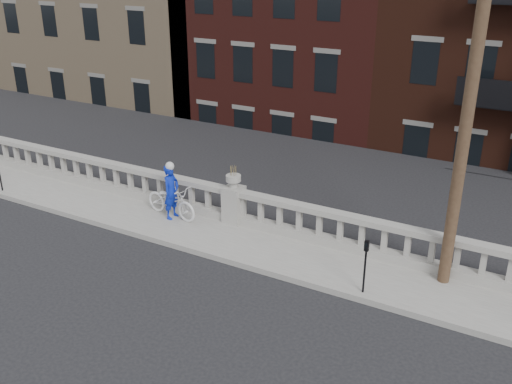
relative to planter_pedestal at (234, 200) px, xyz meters
The scene contains 9 objects.
ground 4.04m from the planter_pedestal, 90.00° to the right, with size 120.00×120.00×0.00m, color black.
sidewalk 1.21m from the planter_pedestal, 90.00° to the right, with size 32.00×2.20×0.15m, color gray.
balustrade 0.19m from the planter_pedestal, ahead, with size 28.00×0.34×1.03m.
planter_pedestal is the anchor object (origin of this frame).
lower_level 19.19m from the planter_pedestal, 88.31° to the left, with size 80.00×44.00×20.80m.
utility_pole 7.61m from the planter_pedestal, ahead, with size 1.60×0.28×10.00m.
parking_meter_c 5.00m from the planter_pedestal, 21.11° to the right, with size 0.10×0.09×1.36m.
bicycle 1.94m from the planter_pedestal, 161.17° to the right, with size 0.67×1.91×1.00m, color white.
cyclist 1.89m from the planter_pedestal, 158.87° to the right, with size 0.61×0.40×1.67m, color #0B22B3.
Camera 1 is at (8.11, -9.10, 7.53)m, focal length 40.00 mm.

